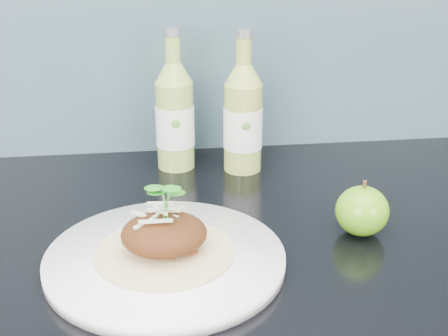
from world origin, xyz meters
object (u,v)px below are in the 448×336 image
at_px(cider_bottle_right, 243,118).
at_px(cider_bottle_left, 175,116).
at_px(green_apple, 362,211).
at_px(dinner_plate, 165,259).

bearing_deg(cider_bottle_right, cider_bottle_left, -177.35).
height_order(green_apple, cider_bottle_right, cider_bottle_right).
bearing_deg(cider_bottle_right, green_apple, -47.34).
distance_m(dinner_plate, cider_bottle_left, 0.33).
bearing_deg(green_apple, dinner_plate, -169.50).
height_order(dinner_plate, cider_bottle_left, cider_bottle_left).
bearing_deg(dinner_plate, cider_bottle_right, 64.24).
bearing_deg(dinner_plate, green_apple, 10.50).
bearing_deg(cider_bottle_left, dinner_plate, -80.25).
distance_m(green_apple, cider_bottle_left, 0.36).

